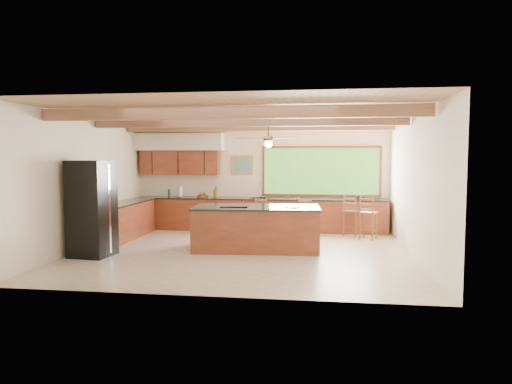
# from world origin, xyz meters

# --- Properties ---
(ground) EXTENTS (7.20, 7.20, 0.00)m
(ground) POSITION_xyz_m (0.00, 0.00, 0.00)
(ground) COLOR beige
(ground) RESTS_ON ground
(room_shell) EXTENTS (7.27, 6.54, 3.02)m
(room_shell) POSITION_xyz_m (-0.17, 0.65, 2.21)
(room_shell) COLOR #EFE3CE
(room_shell) RESTS_ON ground
(counter_run) EXTENTS (7.12, 3.10, 1.28)m
(counter_run) POSITION_xyz_m (-0.82, 2.52, 0.46)
(counter_run) COLOR brown
(counter_run) RESTS_ON ground
(island) EXTENTS (2.86, 1.48, 0.99)m
(island) POSITION_xyz_m (0.26, 0.28, 0.49)
(island) COLOR brown
(island) RESTS_ON ground
(refrigerator) EXTENTS (0.85, 0.83, 2.00)m
(refrigerator) POSITION_xyz_m (-3.05, -0.85, 1.00)
(refrigerator) COLOR black
(refrigerator) RESTS_ON ground
(bar_stool_a) EXTENTS (0.39, 0.39, 1.02)m
(bar_stool_a) POSITION_xyz_m (0.10, 2.40, 0.60)
(bar_stool_a) COLOR brown
(bar_stool_a) RESTS_ON ground
(bar_stool_b) EXTENTS (0.45, 0.45, 1.08)m
(bar_stool_b) POSITION_xyz_m (1.33, 1.54, 0.64)
(bar_stool_b) COLOR brown
(bar_stool_b) RESTS_ON ground
(bar_stool_c) EXTENTS (0.44, 0.44, 1.08)m
(bar_stool_c) POSITION_xyz_m (2.46, 2.39, 0.64)
(bar_stool_c) COLOR brown
(bar_stool_c) RESTS_ON ground
(bar_stool_d) EXTENTS (0.53, 0.53, 1.13)m
(bar_stool_d) POSITION_xyz_m (2.87, 1.81, 0.67)
(bar_stool_d) COLOR brown
(bar_stool_d) RESTS_ON ground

